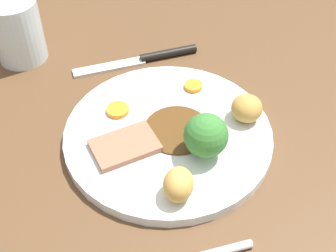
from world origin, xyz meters
The scene contains 11 objects.
dining_table centered at (0.00, 0.00, 1.80)cm, with size 120.00×84.00×3.60cm, color brown.
dinner_plate centered at (-2.82, -2.72, 4.30)cm, with size 25.49×25.49×1.40cm, color white.
gravy_pool centered at (-2.84, -3.87, 5.15)cm, with size 8.17×8.17×0.30cm, color #563819.
meat_slice_main centered at (-4.37, 2.79, 5.40)cm, with size 7.61×5.06×0.80cm, color #9E664C.
roast_potato_left centered at (-2.51, -12.69, 6.68)cm, with size 3.90×3.87×3.36cm, color #BC8C42.
roast_potato_right centered at (-12.26, -1.82, 6.80)cm, with size 4.03×3.27×3.60cm, color tan.
carrot_coin_front centered at (1.97, 2.78, 5.29)cm, with size 2.86×2.86×0.59cm, color orange.
carrot_coin_back centered at (4.46, -7.75, 5.29)cm, with size 2.42×2.42×0.58cm, color orange.
broccoli_floret centered at (-7.15, -6.15, 8.03)cm, with size 5.13×5.13×5.65cm.
knife centered at (13.29, -3.01, 4.05)cm, with size 3.24×18.55×1.20cm.
water_glass centered at (18.09, 14.69, 8.27)cm, with size 7.10×7.10×9.33cm, color silver.
Camera 1 is at (-42.21, 5.72, 47.13)cm, focal length 51.16 mm.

